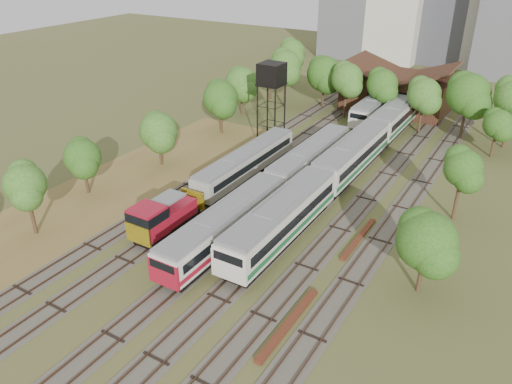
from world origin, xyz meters
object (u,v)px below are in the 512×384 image
Objects in this scene: shunter_locomotive at (161,218)px; water_tower at (272,76)px; railcar_red_set at (273,188)px; railcar_green_set at (352,156)px.

shunter_locomotive is 27.29m from water_tower.
shunter_locomotive reaches higher than railcar_red_set.
railcar_green_set is at bearing -15.76° from water_tower.
shunter_locomotive is at bearing -83.23° from water_tower.
water_tower is at bearing 120.33° from railcar_red_set.
water_tower reaches higher than railcar_red_set.
shunter_locomotive is (-6.00, -10.56, -0.15)m from railcar_red_set.
railcar_red_set is at bearing -108.65° from railcar_green_set.
shunter_locomotive is at bearing -114.05° from railcar_green_set.
railcar_red_set is 4.27× the size of shunter_locomotive.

